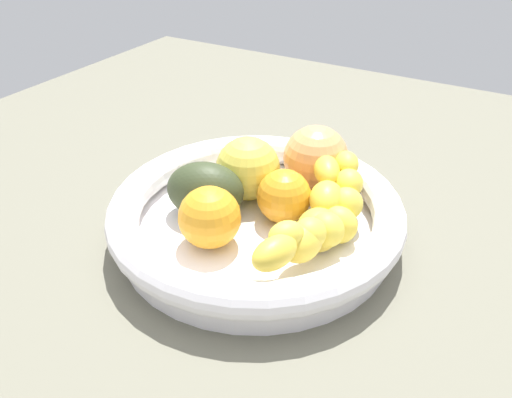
{
  "coord_description": "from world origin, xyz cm",
  "views": [
    {
      "loc": [
        40.33,
        23.3,
        37.65
      ],
      "look_at": [
        0.0,
        0.0,
        7.94
      ],
      "focal_mm": 36.45,
      "sensor_mm": 36.0,
      "label": 1
    }
  ],
  "objects_px": {
    "banana_draped_left": "(332,212)",
    "orange_mid_left": "(284,196)",
    "fruit_bowl": "(256,215)",
    "avocado_dark": "(205,190)",
    "banana_draped_right": "(313,219)",
    "apple_yellow": "(248,168)",
    "orange_front": "(210,217)",
    "peach_blush": "(316,158)"
  },
  "relations": [
    {
      "from": "fruit_bowl",
      "to": "apple_yellow",
      "type": "relative_size",
      "value": 4.3
    },
    {
      "from": "banana_draped_left",
      "to": "orange_front",
      "type": "distance_m",
      "value": 0.12
    },
    {
      "from": "banana_draped_right",
      "to": "apple_yellow",
      "type": "xyz_separation_m",
      "value": [
        -0.05,
        -0.11,
        0.0
      ]
    },
    {
      "from": "fruit_bowl",
      "to": "avocado_dark",
      "type": "bearing_deg",
      "value": -77.42
    },
    {
      "from": "fruit_bowl",
      "to": "banana_draped_right",
      "type": "relative_size",
      "value": 1.49
    },
    {
      "from": "apple_yellow",
      "to": "avocado_dark",
      "type": "xyz_separation_m",
      "value": [
        0.06,
        -0.02,
        -0.01
      ]
    },
    {
      "from": "orange_front",
      "to": "fruit_bowl",
      "type": "bearing_deg",
      "value": 158.69
    },
    {
      "from": "apple_yellow",
      "to": "avocado_dark",
      "type": "bearing_deg",
      "value": -21.21
    },
    {
      "from": "banana_draped_right",
      "to": "orange_mid_left",
      "type": "xyz_separation_m",
      "value": [
        -0.03,
        -0.05,
        -0.0
      ]
    },
    {
      "from": "orange_front",
      "to": "orange_mid_left",
      "type": "xyz_separation_m",
      "value": [
        -0.08,
        0.04,
        -0.0
      ]
    },
    {
      "from": "fruit_bowl",
      "to": "banana_draped_left",
      "type": "relative_size",
      "value": 1.62
    },
    {
      "from": "banana_draped_left",
      "to": "orange_mid_left",
      "type": "bearing_deg",
      "value": -97.23
    },
    {
      "from": "banana_draped_left",
      "to": "orange_front",
      "type": "xyz_separation_m",
      "value": [
        0.07,
        -0.1,
        -0.0
      ]
    },
    {
      "from": "banana_draped_left",
      "to": "orange_mid_left",
      "type": "distance_m",
      "value": 0.06
    },
    {
      "from": "orange_front",
      "to": "orange_mid_left",
      "type": "distance_m",
      "value": 0.09
    },
    {
      "from": "fruit_bowl",
      "to": "banana_draped_left",
      "type": "distance_m",
      "value": 0.09
    },
    {
      "from": "banana_draped_right",
      "to": "avocado_dark",
      "type": "height_order",
      "value": "avocado_dark"
    },
    {
      "from": "banana_draped_left",
      "to": "banana_draped_right",
      "type": "distance_m",
      "value": 0.02
    },
    {
      "from": "fruit_bowl",
      "to": "avocado_dark",
      "type": "xyz_separation_m",
      "value": [
        0.01,
        -0.06,
        0.02
      ]
    },
    {
      "from": "banana_draped_right",
      "to": "apple_yellow",
      "type": "distance_m",
      "value": 0.12
    },
    {
      "from": "orange_mid_left",
      "to": "avocado_dark",
      "type": "relative_size",
      "value": 0.69
    },
    {
      "from": "orange_front",
      "to": "avocado_dark",
      "type": "xyz_separation_m",
      "value": [
        -0.04,
        -0.03,
        -0.0
      ]
    },
    {
      "from": "banana_draped_right",
      "to": "orange_front",
      "type": "distance_m",
      "value": 0.1
    },
    {
      "from": "banana_draped_left",
      "to": "orange_mid_left",
      "type": "relative_size",
      "value": 3.32
    },
    {
      "from": "banana_draped_left",
      "to": "orange_mid_left",
      "type": "height_order",
      "value": "banana_draped_left"
    },
    {
      "from": "peach_blush",
      "to": "banana_draped_right",
      "type": "bearing_deg",
      "value": 23.38
    },
    {
      "from": "apple_yellow",
      "to": "avocado_dark",
      "type": "relative_size",
      "value": 0.86
    },
    {
      "from": "fruit_bowl",
      "to": "peach_blush",
      "type": "height_order",
      "value": "peach_blush"
    },
    {
      "from": "fruit_bowl",
      "to": "orange_front",
      "type": "relative_size",
      "value": 4.98
    },
    {
      "from": "peach_blush",
      "to": "orange_mid_left",
      "type": "bearing_deg",
      "value": 0.48
    },
    {
      "from": "fruit_bowl",
      "to": "banana_draped_right",
      "type": "distance_m",
      "value": 0.07
    },
    {
      "from": "banana_draped_right",
      "to": "peach_blush",
      "type": "relative_size",
      "value": 2.76
    },
    {
      "from": "banana_draped_left",
      "to": "peach_blush",
      "type": "relative_size",
      "value": 2.55
    },
    {
      "from": "avocado_dark",
      "to": "orange_mid_left",
      "type": "bearing_deg",
      "value": 112.49
    },
    {
      "from": "orange_front",
      "to": "banana_draped_left",
      "type": "bearing_deg",
      "value": 123.48
    },
    {
      "from": "fruit_bowl",
      "to": "banana_draped_right",
      "type": "height_order",
      "value": "banana_draped_right"
    },
    {
      "from": "orange_front",
      "to": "orange_mid_left",
      "type": "height_order",
      "value": "orange_front"
    },
    {
      "from": "avocado_dark",
      "to": "fruit_bowl",
      "type": "bearing_deg",
      "value": 102.58
    },
    {
      "from": "fruit_bowl",
      "to": "apple_yellow",
      "type": "xyz_separation_m",
      "value": [
        -0.04,
        -0.04,
        0.03
      ]
    },
    {
      "from": "banana_draped_right",
      "to": "orange_mid_left",
      "type": "relative_size",
      "value": 3.6
    },
    {
      "from": "peach_blush",
      "to": "avocado_dark",
      "type": "height_order",
      "value": "peach_blush"
    },
    {
      "from": "apple_yellow",
      "to": "avocado_dark",
      "type": "height_order",
      "value": "apple_yellow"
    }
  ]
}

